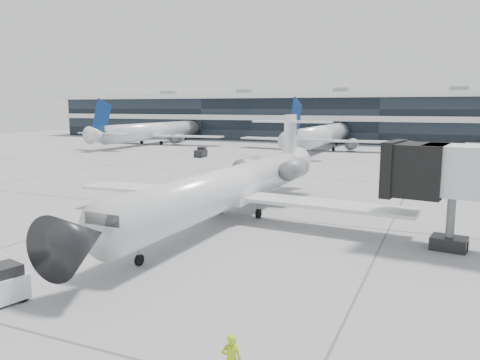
% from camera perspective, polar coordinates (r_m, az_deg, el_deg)
% --- Properties ---
extents(ground, '(220.00, 220.00, 0.00)m').
position_cam_1_polar(ground, '(35.05, 1.13, -4.40)').
color(ground, gray).
rests_on(ground, ground).
extents(terminal, '(170.00, 22.00, 10.00)m').
position_cam_1_polar(terminal, '(114.28, 17.30, 7.01)').
color(terminal, black).
rests_on(terminal, ground).
extents(bg_jet_left, '(32.00, 40.00, 9.60)m').
position_cam_1_polar(bg_jet_left, '(104.50, -10.13, 4.38)').
color(bg_jet_left, silver).
rests_on(bg_jet_left, ground).
extents(bg_jet_center, '(32.00, 40.00, 9.60)m').
position_cam_1_polar(bg_jet_center, '(89.39, 10.03, 3.63)').
color(bg_jet_center, silver).
rests_on(bg_jet_center, ground).
extents(regional_jet, '(25.49, 31.71, 7.34)m').
position_cam_1_polar(regional_jet, '(33.49, -0.99, -0.65)').
color(regional_jet, silver).
rests_on(regional_jet, ground).
extents(ramp_worker, '(0.70, 0.59, 1.62)m').
position_cam_1_polar(ramp_worker, '(14.55, -1.06, -21.10)').
color(ramp_worker, '#ACD716').
rests_on(ramp_worker, ground).
extents(traffic_cone, '(0.51, 0.51, 0.59)m').
position_cam_1_polar(traffic_cone, '(41.54, 0.33, -1.89)').
color(traffic_cone, orange).
rests_on(traffic_cone, ground).
extents(far_tug, '(1.78, 2.66, 1.58)m').
position_cam_1_polar(far_tug, '(76.05, -4.79, 3.36)').
color(far_tug, black).
rests_on(far_tug, ground).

